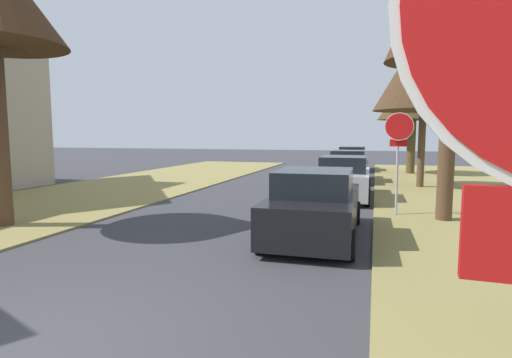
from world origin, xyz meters
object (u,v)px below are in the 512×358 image
(parked_sedan_silver, at_px, (344,179))
(parked_sedan_tan, at_px, (348,167))
(street_tree_right_far, at_px, (413,96))
(parked_sedan_black, at_px, (315,206))
(stop_sign_far, at_px, (398,141))
(parked_sedan_navy, at_px, (352,159))
(street_tree_right_mid_b, at_px, (425,67))

(parked_sedan_silver, bearing_deg, parked_sedan_tan, 92.10)
(parked_sedan_silver, bearing_deg, street_tree_right_far, 73.71)
(parked_sedan_black, height_order, parked_sedan_silver, same)
(parked_sedan_black, xyz_separation_m, parked_sedan_tan, (-0.02, 12.00, 0.00))
(street_tree_right_far, bearing_deg, stop_sign_far, -95.89)
(stop_sign_far, relative_size, parked_sedan_tan, 0.67)
(stop_sign_far, xyz_separation_m, parked_sedan_silver, (-1.73, 2.98, -1.45))
(street_tree_right_far, height_order, parked_sedan_navy, street_tree_right_far)
(parked_sedan_tan, xyz_separation_m, parked_sedan_navy, (-0.14, 6.62, 0.00))
(street_tree_right_mid_b, distance_m, parked_sedan_tan, 5.91)
(parked_sedan_tan, height_order, parked_sedan_navy, same)
(street_tree_right_mid_b, bearing_deg, parked_sedan_navy, 111.95)
(street_tree_right_mid_b, bearing_deg, parked_sedan_tan, 150.50)
(parked_sedan_tan, bearing_deg, parked_sedan_silver, -87.90)
(parked_sedan_black, relative_size, parked_sedan_navy, 1.00)
(street_tree_right_far, bearing_deg, parked_sedan_silver, -106.29)
(stop_sign_far, relative_size, parked_sedan_navy, 0.67)
(parked_sedan_black, height_order, parked_sedan_navy, same)
(stop_sign_far, height_order, parked_sedan_navy, stop_sign_far)
(parked_sedan_tan, bearing_deg, street_tree_right_far, 55.45)
(street_tree_right_far, distance_m, parked_sedan_silver, 11.89)
(street_tree_right_mid_b, relative_size, parked_sedan_black, 1.61)
(street_tree_right_far, xyz_separation_m, parked_sedan_tan, (-3.36, -4.89, -3.93))
(stop_sign_far, distance_m, parked_sedan_black, 3.95)
(stop_sign_far, bearing_deg, parked_sedan_tan, 102.36)
(stop_sign_far, bearing_deg, street_tree_right_far, 84.11)
(parked_sedan_black, bearing_deg, parked_sedan_tan, 90.11)
(stop_sign_far, xyz_separation_m, parked_sedan_black, (-1.92, -3.13, -1.45))
(stop_sign_far, distance_m, parked_sedan_silver, 3.74)
(parked_sedan_silver, distance_m, parked_sedan_tan, 5.89)
(stop_sign_far, xyz_separation_m, street_tree_right_far, (1.42, 13.75, 2.48))
(stop_sign_far, distance_m, parked_sedan_tan, 9.19)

